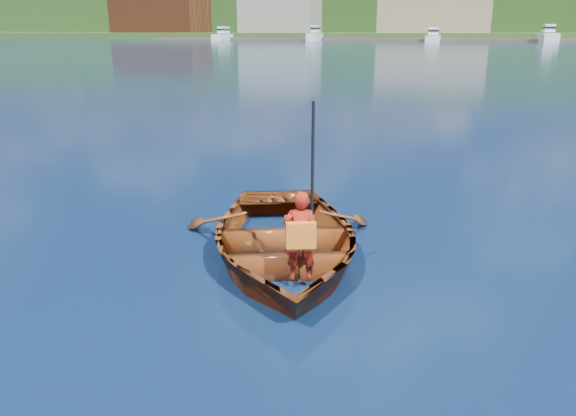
% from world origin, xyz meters
% --- Properties ---
extents(ground, '(600.00, 600.00, 0.00)m').
position_xyz_m(ground, '(0.00, 0.00, 0.00)').
color(ground, '#182C48').
rests_on(ground, ground).
extents(rowboat, '(4.05, 4.75, 0.83)m').
position_xyz_m(rowboat, '(-1.39, 0.17, 0.27)').
color(rowboat, brown).
rests_on(rowboat, ground).
extents(child_paddler, '(0.46, 0.43, 2.07)m').
position_xyz_m(child_paddler, '(-0.95, -0.63, 0.66)').
color(child_paddler, '#A72313').
rests_on(child_paddler, ground).
extents(shoreline, '(400.00, 140.00, 22.00)m').
position_xyz_m(shoreline, '(0.00, 236.61, 10.32)').
color(shoreline, '#3C5C2A').
rests_on(shoreline, ground).
extents(dock, '(160.03, 5.70, 0.80)m').
position_xyz_m(dock, '(-2.40, 148.00, 0.40)').
color(dock, '#52483E').
rests_on(dock, ground).
extents(waterfront_buildings, '(202.00, 16.00, 14.00)m').
position_xyz_m(waterfront_buildings, '(-7.74, 165.00, 7.74)').
color(waterfront_buildings, brown).
rests_on(waterfront_buildings, ground).
extents(marina_yachts, '(140.44, 12.25, 4.37)m').
position_xyz_m(marina_yachts, '(11.53, 143.29, 1.38)').
color(marina_yachts, white).
rests_on(marina_yachts, ground).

